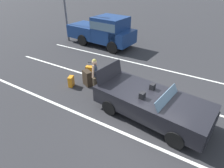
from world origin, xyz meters
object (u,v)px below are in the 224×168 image
convertible_car (156,105)px  suitcase_medium_bright (90,72)px  suitcase_small_carryon (71,81)px  parked_pickup_truck_near (105,31)px  traveler_person (95,75)px  suitcase_large_black (87,78)px

convertible_car → suitcase_medium_bright: size_ratio=5.27×
suitcase_small_carryon → parked_pickup_truck_near: size_ratio=0.10×
suitcase_medium_bright → traveler_person: size_ratio=0.50×
traveler_person → suitcase_medium_bright: bearing=118.2°
convertible_car → suitcase_large_black: size_ratio=5.84×
suitcase_large_black → traveler_person: traveler_person is taller
convertible_car → traveler_person: size_ratio=2.62×
traveler_person → parked_pickup_truck_near: (-3.09, 5.54, 0.18)m
suitcase_medium_bright → parked_pickup_truck_near: (-2.00, 4.49, 0.80)m
suitcase_medium_bright → parked_pickup_truck_near: size_ratio=0.16×
traveler_person → suitcase_large_black: bearing=134.5°
suitcase_small_carryon → traveler_person: traveler_person is taller
suitcase_small_carryon → parked_pickup_truck_near: 5.95m
convertible_car → suitcase_medium_bright: bearing=168.6°
suitcase_medium_bright → suitcase_small_carryon: size_ratio=1.64×
traveler_person → parked_pickup_truck_near: parked_pickup_truck_near is taller
convertible_car → suitcase_medium_bright: 4.16m
suitcase_large_black → suitcase_medium_bright: (-0.35, 0.67, -0.06)m
suitcase_large_black → parked_pickup_truck_near: size_ratio=0.14×
suitcase_large_black → convertible_car: bearing=-76.8°
convertible_car → parked_pickup_truck_near: size_ratio=0.84×
traveler_person → parked_pickup_truck_near: bearing=101.3°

